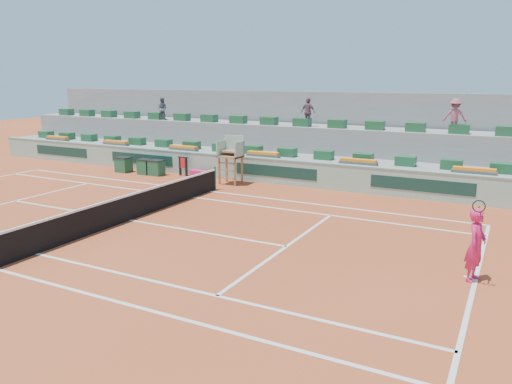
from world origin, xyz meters
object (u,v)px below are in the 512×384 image
at_px(player_bag, 199,175).
at_px(umpire_chair, 231,153).
at_px(tennis_player, 476,245).
at_px(drink_cooler_a, 156,168).

height_order(player_bag, umpire_chair, umpire_chair).
relative_size(player_bag, tennis_player, 0.43).
bearing_deg(player_bag, umpire_chair, -7.44).
distance_m(drink_cooler_a, tennis_player, 18.20).
xyz_separation_m(umpire_chair, drink_cooler_a, (-4.72, -0.04, -1.12)).
height_order(player_bag, tennis_player, tennis_player).
relative_size(umpire_chair, tennis_player, 1.05).
distance_m(player_bag, umpire_chair, 2.54).
relative_size(player_bag, umpire_chair, 0.41).
xyz_separation_m(drink_cooler_a, tennis_player, (16.53, -7.61, 0.54)).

